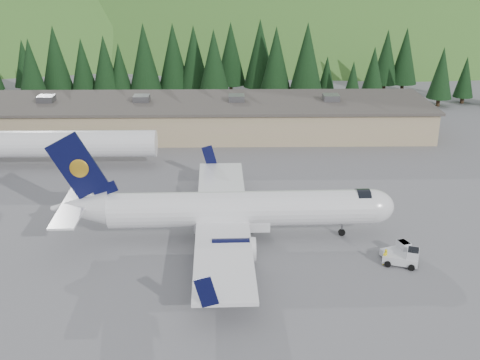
% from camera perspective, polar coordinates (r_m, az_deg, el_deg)
% --- Properties ---
extents(ground, '(600.00, 600.00, 0.00)m').
position_cam_1_polar(ground, '(61.80, 0.10, -5.47)').
color(ground, slate).
extents(airliner, '(34.46, 32.26, 11.47)m').
position_cam_1_polar(airliner, '(60.47, -0.86, -2.89)').
color(airliner, white).
rests_on(airliner, ground).
extents(second_airliner, '(27.50, 11.00, 10.05)m').
position_cam_1_polar(second_airliner, '(84.46, -17.39, 3.36)').
color(second_airliner, white).
rests_on(second_airliner, ground).
extents(baggage_tug_a, '(2.97, 2.33, 1.43)m').
position_cam_1_polar(baggage_tug_a, '(59.87, 14.71, -6.46)').
color(baggage_tug_a, silver).
rests_on(baggage_tug_a, ground).
extents(baggage_tug_b, '(3.55, 2.73, 1.71)m').
position_cam_1_polar(baggage_tug_b, '(58.39, 15.29, -7.12)').
color(baggage_tug_b, silver).
rests_on(baggage_tug_b, ground).
extents(terminal_building, '(71.00, 17.00, 6.10)m').
position_cam_1_polar(terminal_building, '(96.66, -3.32, 6.03)').
color(terminal_building, tan).
rests_on(terminal_building, ground).
extents(ramp_worker, '(0.69, 0.59, 1.61)m').
position_cam_1_polar(ramp_worker, '(57.99, 13.59, -7.10)').
color(ramp_worker, yellow).
rests_on(ramp_worker, ground).
extents(tree_line, '(113.79, 17.31, 14.28)m').
position_cam_1_polar(tree_line, '(117.81, -5.43, 11.20)').
color(tree_line, black).
rests_on(tree_line, ground).
extents(hills, '(614.00, 330.00, 300.00)m').
position_cam_1_polar(hills, '(290.07, 9.90, -1.67)').
color(hills, '#2D5F1D').
rests_on(hills, ground).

